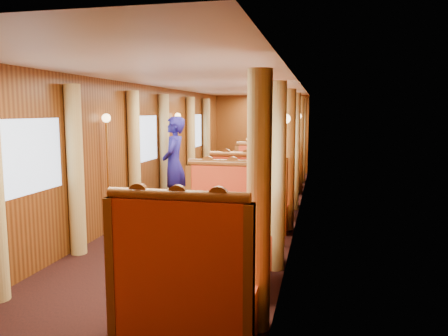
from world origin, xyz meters
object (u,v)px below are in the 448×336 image
(banquette_far_fwd, at_px, (272,176))
(table_mid, at_px, (257,197))
(table_near, at_px, (212,256))
(banquette_mid_fwd, at_px, (248,206))
(teapot_back, at_px, (208,217))
(rose_vase_far, at_px, (276,151))
(banquette_far_aft, at_px, (280,166))
(banquette_near_aft, at_px, (230,228))
(steward, at_px, (174,165))
(table_far, at_px, (276,172))
(passenger, at_px, (263,172))
(teapot_left, at_px, (192,220))
(tea_tray, at_px, (205,224))
(fruit_plate, at_px, (238,227))
(banquette_near_fwd, at_px, (184,288))
(rose_vase_mid, at_px, (258,168))
(teapot_right, at_px, (204,221))
(banquette_mid_aft, at_px, (264,186))

(banquette_far_fwd, bearing_deg, table_mid, -90.00)
(table_near, height_order, banquette_mid_fwd, banquette_mid_fwd)
(teapot_back, bearing_deg, rose_vase_far, 109.33)
(table_mid, distance_m, banquette_far_aft, 4.51)
(banquette_near_aft, distance_m, rose_vase_far, 6.01)
(table_mid, bearing_deg, steward, 178.65)
(table_far, relative_size, teapot_back, 7.09)
(banquette_mid_fwd, distance_m, passenger, 1.84)
(steward, bearing_deg, teapot_left, 14.83)
(table_near, bearing_deg, tea_tray, -143.89)
(teapot_left, relative_size, fruit_plate, 0.75)
(banquette_far_aft, bearing_deg, table_near, -90.00)
(banquette_near_fwd, relative_size, rose_vase_mid, 3.72)
(table_near, height_order, banquette_near_aft, banquette_near_aft)
(table_near, height_order, tea_tray, tea_tray)
(banquette_far_aft, bearing_deg, fruit_plate, -87.79)
(table_near, xyz_separation_m, banquette_far_aft, (0.00, 8.01, 0.05))
(banquette_far_aft, bearing_deg, banquette_mid_fwd, -90.00)
(fruit_plate, bearing_deg, table_far, 92.52)
(banquette_far_fwd, height_order, tea_tray, banquette_far_fwd)
(table_mid, relative_size, teapot_right, 6.47)
(table_mid, xyz_separation_m, table_far, (0.00, 3.50, 0.00))
(passenger, bearing_deg, table_mid, -90.00)
(teapot_back, bearing_deg, tea_tray, -71.11)
(banquette_mid_aft, distance_m, table_far, 2.49)
(passenger, bearing_deg, table_far, 90.00)
(teapot_back, bearing_deg, banquette_near_fwd, -66.61)
(banquette_far_fwd, distance_m, teapot_left, 6.13)
(table_mid, height_order, banquette_far_fwd, banquette_far_fwd)
(banquette_mid_fwd, bearing_deg, rose_vase_far, 90.18)
(fruit_plate, distance_m, passenger, 4.44)
(teapot_right, height_order, passenger, passenger)
(banquette_near_aft, distance_m, banquette_far_fwd, 4.97)
(banquette_mid_aft, height_order, passenger, banquette_mid_aft)
(fruit_plate, xyz_separation_m, passenger, (-0.31, 4.43, -0.03))
(banquette_far_fwd, bearing_deg, rose_vase_mid, -89.59)
(banquette_mid_fwd, xyz_separation_m, banquette_far_fwd, (0.00, 3.50, 0.00))
(banquette_near_fwd, relative_size, table_far, 1.28)
(banquette_far_fwd, distance_m, teapot_right, 6.16)
(table_mid, bearing_deg, table_near, -90.00)
(table_far, distance_m, teapot_right, 7.17)
(banquette_mid_fwd, relative_size, banquette_far_fwd, 1.00)
(banquette_near_fwd, xyz_separation_m, table_far, (0.00, 8.01, -0.05))
(fruit_plate, bearing_deg, banquette_far_fwd, 92.94)
(table_far, bearing_deg, steward, -115.67)
(table_mid, bearing_deg, rose_vase_far, 90.23)
(banquette_mid_fwd, relative_size, table_far, 1.28)
(banquette_far_aft, xyz_separation_m, teapot_left, (-0.19, -8.14, 0.39))
(steward, bearing_deg, rose_vase_far, 147.50)
(table_near, distance_m, banquette_far_aft, 8.01)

